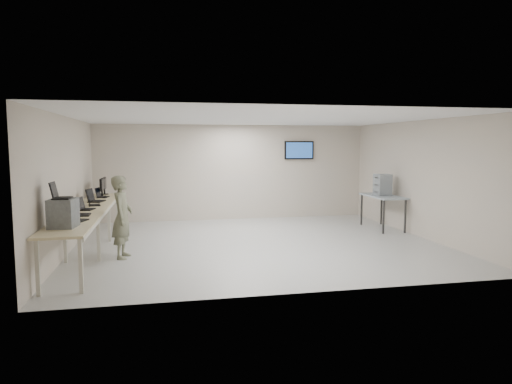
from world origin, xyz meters
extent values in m
cube|color=silver|center=(0.00, 0.00, 0.00)|extent=(8.00, 7.00, 0.01)
cube|color=white|center=(0.00, 0.00, 2.80)|extent=(8.00, 7.00, 0.01)
cube|color=beige|center=(0.00, 3.50, 1.40)|extent=(8.00, 0.01, 2.80)
cube|color=beige|center=(0.00, -3.50, 1.40)|extent=(8.00, 0.01, 2.80)
cube|color=beige|center=(-4.00, 0.00, 1.40)|extent=(0.01, 7.00, 2.80)
cube|color=beige|center=(4.00, 0.00, 1.40)|extent=(0.01, 7.00, 2.80)
cube|color=#313131|center=(2.00, 3.48, 2.05)|extent=(0.15, 0.04, 0.15)
cube|color=black|center=(2.00, 3.44, 2.05)|extent=(0.90, 0.06, 0.55)
cube|color=navy|center=(2.00, 3.40, 2.05)|extent=(0.82, 0.01, 0.47)
cube|color=beige|center=(-3.60, 0.00, 0.88)|extent=(0.75, 6.00, 0.04)
cube|color=beige|center=(-3.23, 0.00, 0.85)|extent=(0.02, 6.00, 0.06)
cube|color=beige|center=(-3.90, -2.85, 0.43)|extent=(0.06, 0.06, 0.86)
cube|color=beige|center=(-3.30, -2.85, 0.43)|extent=(0.06, 0.06, 0.86)
cube|color=beige|center=(-3.90, -0.90, 0.43)|extent=(0.06, 0.06, 0.86)
cube|color=beige|center=(-3.30, -0.90, 0.43)|extent=(0.06, 0.06, 0.86)
cube|color=beige|center=(-3.90, 0.90, 0.43)|extent=(0.06, 0.06, 0.86)
cube|color=beige|center=(-3.30, 0.90, 0.43)|extent=(0.06, 0.06, 0.86)
cube|color=beige|center=(-3.90, 2.85, 0.43)|extent=(0.06, 0.06, 0.86)
cube|color=beige|center=(-3.30, 2.85, 0.43)|extent=(0.06, 0.06, 0.86)
cube|color=slate|center=(-3.65, -2.18, 1.13)|extent=(0.44, 0.49, 0.46)
cube|color=black|center=(-3.65, -2.18, 1.37)|extent=(0.27, 0.36, 0.02)
cube|color=black|center=(-3.78, -2.18, 1.51)|extent=(0.08, 0.33, 0.25)
cube|color=black|center=(-3.76, -2.18, 1.51)|extent=(0.06, 0.29, 0.21)
cube|color=black|center=(-3.53, -1.61, 0.91)|extent=(0.35, 0.41, 0.02)
cube|color=black|center=(-3.66, -1.61, 1.05)|extent=(0.17, 0.33, 0.25)
cube|color=black|center=(-3.64, -1.61, 1.05)|extent=(0.14, 0.29, 0.21)
cube|color=black|center=(-3.56, -0.94, 0.91)|extent=(0.27, 0.37, 0.02)
cube|color=black|center=(-3.69, -0.94, 1.05)|extent=(0.08, 0.34, 0.26)
cube|color=black|center=(-3.68, -0.94, 1.05)|extent=(0.06, 0.30, 0.22)
cube|color=black|center=(-3.60, -0.19, 0.91)|extent=(0.31, 0.38, 0.02)
cube|color=black|center=(-3.72, -0.19, 1.04)|extent=(0.13, 0.33, 0.24)
cube|color=black|center=(-3.70, -0.19, 1.04)|extent=(0.11, 0.28, 0.20)
cube|color=black|center=(-3.55, 0.48, 0.91)|extent=(0.29, 0.37, 0.02)
cube|color=black|center=(-3.66, 0.48, 1.04)|extent=(0.12, 0.32, 0.23)
cube|color=black|center=(-3.65, 0.48, 1.04)|extent=(0.10, 0.28, 0.20)
cube|color=black|center=(-3.58, 1.14, 0.91)|extent=(0.37, 0.45, 0.02)
cube|color=black|center=(-3.73, 1.14, 1.07)|extent=(0.16, 0.38, 0.28)
cube|color=black|center=(-3.71, 1.14, 1.07)|extent=(0.13, 0.33, 0.24)
cube|color=black|center=(-3.55, 2.00, 0.91)|extent=(0.29, 0.36, 0.02)
cube|color=black|center=(-3.67, 2.00, 1.04)|extent=(0.12, 0.31, 0.23)
cube|color=black|center=(-3.65, 2.00, 1.04)|extent=(0.10, 0.27, 0.19)
cylinder|color=black|center=(-3.60, 2.25, 0.91)|extent=(0.21, 0.21, 0.02)
cube|color=black|center=(-3.60, 2.25, 1.00)|extent=(0.04, 0.03, 0.17)
cube|color=black|center=(-3.60, 2.25, 1.21)|extent=(0.05, 0.47, 0.31)
cube|color=black|center=(-3.57, 2.25, 1.21)|extent=(0.00, 0.43, 0.27)
cylinder|color=black|center=(-3.60, 2.75, 0.91)|extent=(0.20, 0.20, 0.02)
cube|color=black|center=(-3.60, 2.75, 1.00)|extent=(0.04, 0.03, 0.16)
cube|color=black|center=(-3.60, 2.75, 1.20)|extent=(0.05, 0.46, 0.31)
cube|color=black|center=(-3.57, 2.75, 1.20)|extent=(0.00, 0.42, 0.26)
imported|color=#636D54|center=(-2.86, -0.72, 0.81)|extent=(0.47, 0.64, 1.63)
cube|color=#919DA6|center=(3.60, 1.11, 0.87)|extent=(0.69, 1.48, 0.04)
cube|color=#313131|center=(3.30, 0.47, 0.43)|extent=(0.04, 0.04, 0.85)
cube|color=#313131|center=(3.30, 1.75, 0.43)|extent=(0.04, 0.04, 0.85)
cube|color=#313131|center=(3.90, 0.47, 0.43)|extent=(0.04, 0.04, 0.85)
cube|color=#313131|center=(3.90, 1.75, 0.43)|extent=(0.04, 0.04, 0.85)
cube|color=gray|center=(3.58, 1.11, 0.98)|extent=(0.36, 0.40, 0.19)
cube|color=gray|center=(3.58, 1.11, 1.17)|extent=(0.36, 0.40, 0.19)
cube|color=gray|center=(3.58, 1.11, 1.36)|extent=(0.36, 0.40, 0.19)
camera|label=1|loc=(-2.07, -9.89, 2.23)|focal=32.00mm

